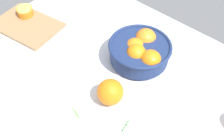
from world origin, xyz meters
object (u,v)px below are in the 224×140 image
Objects in this scene: cutting_board at (27,25)px; orange_half_0 at (25,11)px; fruit_bowl at (140,51)px; orange_half_1 at (25,12)px; loose_orange_0 at (111,92)px.

orange_half_0 is (-6.20, 4.02, 2.33)cm from cutting_board.
orange_half_1 is at bearing -165.70° from fruit_bowl.
cutting_board is 4.05× the size of orange_half_0.
fruit_bowl is 50.77cm from cutting_board.
orange_half_1 is at bearing 146.48° from cutting_board.
orange_half_1 is (-5.23, 3.46, 2.27)cm from cutting_board.
orange_half_1 is (-52.90, -13.48, -1.94)cm from fruit_bowl.
fruit_bowl reaches higher than orange_half_0.
orange_half_0 is 0.80× the size of loose_orange_0.
cutting_board is at bearing -160.43° from fruit_bowl.
loose_orange_0 is (58.11, -7.51, 1.33)cm from orange_half_0.
fruit_bowl is at bearing 14.30° from orange_half_1.
fruit_bowl is 3.47× the size of orange_half_1.
fruit_bowl reaches higher than cutting_board.
cutting_board is at bearing 176.16° from loose_orange_0.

